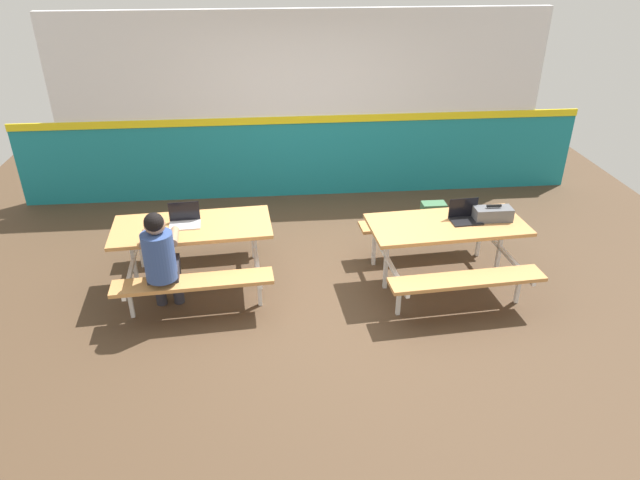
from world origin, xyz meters
The scene contains 9 objects.
ground_plane centered at (0.00, 0.00, -0.01)m, with size 10.00×10.00×0.02m, color #4C3826.
accent_backdrop centered at (0.00, 2.51, 1.25)m, with size 8.00×0.14×2.60m.
picnic_table_left centered at (-1.35, 0.10, 0.57)m, with size 1.70×1.66×0.74m.
picnic_table_right centered at (1.35, -0.11, 0.57)m, with size 1.70×1.66×0.74m.
student_nearer centered at (-1.59, -0.47, 0.71)m, with size 0.38×0.53×1.21m.
laptop_silver centered at (-1.42, 0.13, 0.79)m, with size 0.33×0.24×0.22m.
laptop_dark centered at (1.55, -0.06, 0.79)m, with size 0.33×0.24×0.22m.
toolbox_grey centered at (1.85, -0.07, 0.81)m, with size 0.40×0.18×0.18m.
backpack_dark centered at (1.55, 1.05, 0.22)m, with size 0.30×0.22×0.44m.
Camera 1 is at (-0.51, -5.36, 3.45)m, focal length 32.04 mm.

